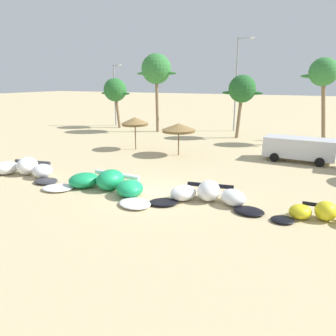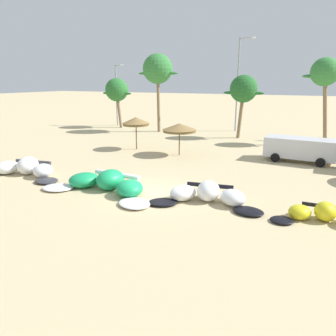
% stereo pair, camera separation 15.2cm
% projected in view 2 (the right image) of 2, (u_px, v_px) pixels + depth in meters
% --- Properties ---
extents(ground_plane, '(260.00, 260.00, 0.00)m').
position_uv_depth(ground_plane, '(148.00, 193.00, 18.47)').
color(ground_plane, '#C6B284').
extents(kite_far_left, '(6.40, 3.51, 1.20)m').
position_uv_depth(kite_far_left, '(25.00, 169.00, 21.73)').
color(kite_far_left, '#333338').
rests_on(kite_far_left, ground).
extents(kite_left, '(7.52, 3.54, 1.16)m').
position_uv_depth(kite_left, '(106.00, 184.00, 18.67)').
color(kite_left, white).
rests_on(kite_left, ground).
extents(kite_left_of_center, '(5.98, 3.28, 1.08)m').
position_uv_depth(kite_left_of_center, '(207.00, 195.00, 16.94)').
color(kite_left_of_center, black).
rests_on(kite_left_of_center, ground).
extents(kite_center, '(4.80, 2.21, 0.88)m').
position_uv_depth(kite_center, '(325.00, 216.00, 14.55)').
color(kite_center, black).
rests_on(kite_center, ground).
extents(beach_umbrella_near_van, '(2.47, 2.47, 2.93)m').
position_uv_depth(beach_umbrella_near_van, '(136.00, 121.00, 29.39)').
color(beach_umbrella_near_van, brown).
rests_on(beach_umbrella_near_van, ground).
extents(beach_umbrella_middle, '(2.86, 2.86, 2.68)m').
position_uv_depth(beach_umbrella_middle, '(179.00, 128.00, 27.13)').
color(beach_umbrella_middle, brown).
rests_on(beach_umbrella_middle, ground).
extents(parked_car_second, '(5.29, 2.52, 1.84)m').
position_uv_depth(parked_car_second, '(299.00, 148.00, 25.33)').
color(parked_car_second, silver).
rests_on(parked_car_second, ground).
extents(palm_leftmost, '(4.48, 2.99, 6.39)m').
position_uv_depth(palm_leftmost, '(117.00, 90.00, 42.73)').
color(palm_leftmost, '#7F6647').
rests_on(palm_leftmost, ground).
extents(palm_left, '(5.22, 3.48, 9.14)m').
position_uv_depth(palm_left, '(158.00, 70.00, 38.34)').
color(palm_left, '#7F6647').
rests_on(palm_left, ground).
extents(palm_left_of_gap, '(4.32, 2.88, 6.69)m').
position_uv_depth(palm_left_of_gap, '(244.00, 90.00, 34.47)').
color(palm_left_of_gap, '#7F6647').
rests_on(palm_left_of_gap, ground).
extents(palm_center_left, '(3.93, 2.62, 8.18)m').
position_uv_depth(palm_center_left, '(325.00, 74.00, 30.37)').
color(palm_center_left, '#7F6647').
rests_on(palm_center_left, ground).
extents(lamppost_west, '(1.37, 0.24, 8.17)m').
position_uv_depth(lamppost_west, '(117.00, 92.00, 44.57)').
color(lamppost_west, gray).
rests_on(lamppost_west, ground).
extents(lamppost_west_center, '(1.95, 0.24, 10.95)m').
position_uv_depth(lamppost_west_center, '(239.00, 81.00, 39.21)').
color(lamppost_west_center, gray).
rests_on(lamppost_west_center, ground).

